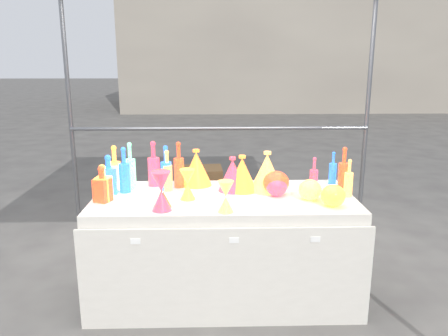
{
  "coord_description": "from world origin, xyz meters",
  "views": [
    {
      "loc": [
        -0.08,
        -2.9,
        1.67
      ],
      "look_at": [
        0.0,
        0.0,
        0.95
      ],
      "focal_mm": 35.0,
      "sensor_mm": 36.0,
      "label": 1
    }
  ],
  "objects_px": {
    "cardboard_box_closed": "(200,183)",
    "hourglass_0": "(162,189)",
    "decanter_0": "(103,182)",
    "lampshade_0": "(196,167)",
    "globe_0": "(333,197)",
    "display_table": "(224,246)"
  },
  "relations": [
    {
      "from": "cardboard_box_closed",
      "to": "hourglass_0",
      "type": "distance_m",
      "value": 2.58
    },
    {
      "from": "decanter_0",
      "to": "lampshade_0",
      "type": "relative_size",
      "value": 0.91
    },
    {
      "from": "cardboard_box_closed",
      "to": "globe_0",
      "type": "bearing_deg",
      "value": -73.05
    },
    {
      "from": "cardboard_box_closed",
      "to": "lampshade_0",
      "type": "height_order",
      "value": "lampshade_0"
    },
    {
      "from": "display_table",
      "to": "lampshade_0",
      "type": "bearing_deg",
      "value": 124.69
    },
    {
      "from": "decanter_0",
      "to": "globe_0",
      "type": "height_order",
      "value": "decanter_0"
    },
    {
      "from": "display_table",
      "to": "decanter_0",
      "type": "xyz_separation_m",
      "value": [
        -0.81,
        -0.07,
        0.5
      ]
    },
    {
      "from": "hourglass_0",
      "to": "lampshade_0",
      "type": "bearing_deg",
      "value": 68.43
    },
    {
      "from": "decanter_0",
      "to": "lampshade_0",
      "type": "height_order",
      "value": "lampshade_0"
    },
    {
      "from": "display_table",
      "to": "decanter_0",
      "type": "relative_size",
      "value": 7.37
    },
    {
      "from": "cardboard_box_closed",
      "to": "globe_0",
      "type": "xyz_separation_m",
      "value": [
        0.93,
        -2.5,
        0.61
      ]
    },
    {
      "from": "display_table",
      "to": "decanter_0",
      "type": "distance_m",
      "value": 0.96
    },
    {
      "from": "display_table",
      "to": "lampshade_0",
      "type": "relative_size",
      "value": 6.7
    },
    {
      "from": "cardboard_box_closed",
      "to": "hourglass_0",
      "type": "relative_size",
      "value": 2.28
    },
    {
      "from": "hourglass_0",
      "to": "globe_0",
      "type": "height_order",
      "value": "hourglass_0"
    },
    {
      "from": "display_table",
      "to": "cardboard_box_closed",
      "type": "height_order",
      "value": "display_table"
    },
    {
      "from": "display_table",
      "to": "cardboard_box_closed",
      "type": "relative_size",
      "value": 3.37
    },
    {
      "from": "display_table",
      "to": "globe_0",
      "type": "xyz_separation_m",
      "value": [
        0.7,
        -0.23,
        0.44
      ]
    },
    {
      "from": "cardboard_box_closed",
      "to": "decanter_0",
      "type": "distance_m",
      "value": 2.5
    },
    {
      "from": "hourglass_0",
      "to": "cardboard_box_closed",
      "type": "bearing_deg",
      "value": 86.22
    },
    {
      "from": "display_table",
      "to": "globe_0",
      "type": "bearing_deg",
      "value": -18.53
    },
    {
      "from": "display_table",
      "to": "lampshade_0",
      "type": "distance_m",
      "value": 0.62
    }
  ]
}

